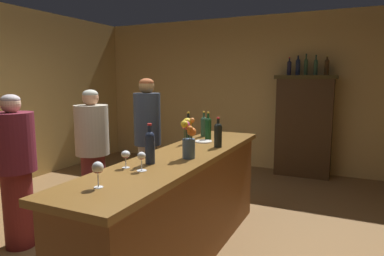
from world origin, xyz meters
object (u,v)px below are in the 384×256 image
at_px(wine_bottle_riesling, 204,125).
at_px(wine_bottle_pinot, 150,146).
at_px(wine_glass_mid, 98,169).
at_px(wine_bottle_malbec, 208,127).
at_px(wine_glass_rear, 126,155).
at_px(display_bottle_midright, 316,66).
at_px(patron_near_entrance, 15,166).
at_px(flower_arrangement, 188,138).
at_px(wine_glass_front, 142,157).
at_px(display_bottle_midleft, 298,66).
at_px(cheese_plate, 204,141).
at_px(display_bottle_center, 306,66).
at_px(wine_bottle_syrah, 218,134).
at_px(patron_redhead, 148,139).
at_px(display_cabinet, 304,124).
at_px(display_bottle_left, 289,67).
at_px(patron_in_navy, 93,150).
at_px(display_bottle_right, 327,66).
at_px(wine_bottle_chardonnay, 188,130).
at_px(bar_counter, 181,207).

bearing_deg(wine_bottle_riesling, wine_bottle_pinot, -84.73).
bearing_deg(wine_glass_mid, wine_bottle_malbec, 91.04).
xyz_separation_m(wine_glass_rear, display_bottle_midright, (0.94, 3.91, 0.76)).
bearing_deg(wine_bottle_malbec, wine_glass_mid, -88.96).
bearing_deg(patron_near_entrance, flower_arrangement, -17.70).
height_order(wine_glass_front, wine_glass_mid, wine_glass_mid).
bearing_deg(display_bottle_midleft, cheese_plate, -101.35).
xyz_separation_m(wine_bottle_malbec, display_bottle_center, (0.69, 2.53, 0.73)).
bearing_deg(wine_bottle_pinot, wine_glass_mid, -87.34).
bearing_deg(wine_bottle_riesling, patron_near_entrance, -133.79).
height_order(wine_bottle_syrah, patron_redhead, patron_redhead).
relative_size(display_cabinet, display_bottle_midleft, 5.27).
bearing_deg(wine_bottle_riesling, wine_glass_mid, -85.56).
xyz_separation_m(wine_bottle_pinot, patron_redhead, (-0.83, 1.25, -0.22)).
bearing_deg(display_bottle_left, display_bottle_midleft, -0.00).
distance_m(display_bottle_left, patron_in_navy, 3.54).
xyz_separation_m(wine_glass_front, display_bottle_right, (0.95, 3.93, 0.76)).
xyz_separation_m(wine_bottle_riesling, patron_in_navy, (-1.17, -0.56, -0.29)).
height_order(patron_in_navy, patron_near_entrance, patron_in_navy).
height_order(display_cabinet, display_bottle_left, display_bottle_left).
distance_m(wine_bottle_syrah, flower_arrangement, 0.54).
distance_m(wine_bottle_pinot, patron_near_entrance, 1.53).
distance_m(display_bottle_center, display_bottle_midright, 0.15).
bearing_deg(wine_glass_front, wine_bottle_pinot, 105.74).
height_order(wine_glass_front, display_bottle_center, display_bottle_center).
xyz_separation_m(wine_bottle_syrah, display_bottle_right, (0.76, 2.89, 0.73)).
xyz_separation_m(wine_glass_front, display_bottle_center, (0.63, 3.93, 0.77)).
bearing_deg(display_bottle_midleft, wine_glass_mid, -96.89).
height_order(wine_bottle_malbec, wine_glass_front, wine_bottle_malbec).
height_order(wine_glass_mid, wine_glass_rear, wine_glass_mid).
xyz_separation_m(wine_bottle_malbec, wine_glass_mid, (0.03, -1.84, -0.02)).
bearing_deg(display_bottle_left, wine_bottle_malbec, -99.46).
xyz_separation_m(display_cabinet, patron_in_navy, (-1.99, -2.93, -0.06)).
xyz_separation_m(wine_bottle_malbec, display_bottle_midleft, (0.56, 2.53, 0.73)).
relative_size(display_cabinet, wine_glass_mid, 10.38).
bearing_deg(display_bottle_right, display_cabinet, -180.00).
relative_size(wine_bottle_chardonnay, display_bottle_center, 0.94).
bearing_deg(bar_counter, patron_redhead, 136.43).
distance_m(wine_bottle_pinot, flower_arrangement, 0.36).
distance_m(bar_counter, cheese_plate, 0.80).
xyz_separation_m(wine_bottle_chardonnay, patron_near_entrance, (-1.39, -0.96, -0.31)).
distance_m(wine_glass_rear, cheese_plate, 1.22).
bearing_deg(patron_near_entrance, display_bottle_midright, 28.48).
bearing_deg(bar_counter, wine_bottle_pinot, -100.19).
xyz_separation_m(wine_bottle_syrah, patron_in_navy, (-1.55, -0.04, -0.29)).
bearing_deg(patron_near_entrance, display_bottle_right, 26.66).
height_order(display_bottle_left, patron_in_navy, display_bottle_left).
height_order(cheese_plate, patron_near_entrance, patron_near_entrance).
relative_size(wine_bottle_chardonnay, flower_arrangement, 0.97).
bearing_deg(display_cabinet, patron_near_entrance, -120.00).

